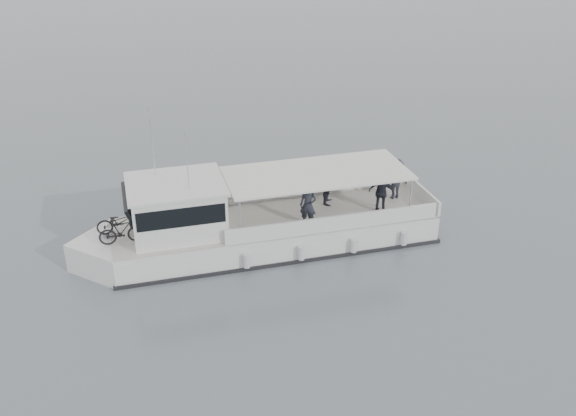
{
  "coord_description": "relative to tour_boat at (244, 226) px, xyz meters",
  "views": [
    {
      "loc": [
        -4.72,
        -19.24,
        12.82
      ],
      "look_at": [
        -5.29,
        3.05,
        1.6
      ],
      "focal_mm": 40.0,
      "sensor_mm": 36.0,
      "label": 1
    }
  ],
  "objects": [
    {
      "name": "tour_boat",
      "position": [
        0.0,
        0.0,
        0.0
      ],
      "size": [
        14.23,
        7.05,
        6.01
      ],
      "rotation": [
        0.0,
        0.0,
        0.3
      ],
      "color": "white",
      "rests_on": "ground"
    },
    {
      "name": "ground",
      "position": [
        6.99,
        -2.69,
        -0.99
      ],
      "size": [
        1400.0,
        1400.0,
        0.0
      ],
      "primitive_type": "plane",
      "color": "#50585E",
      "rests_on": "ground"
    }
  ]
}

